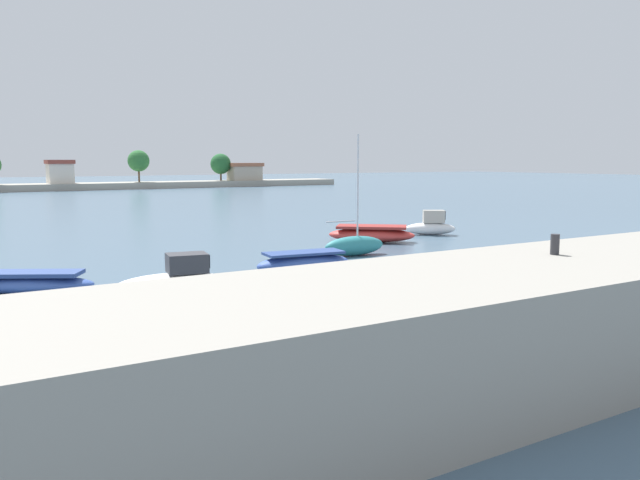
% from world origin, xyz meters
% --- Properties ---
extents(ground_plane, '(400.00, 400.00, 0.00)m').
position_xyz_m(ground_plane, '(0.00, 0.00, 0.00)').
color(ground_plane, '#476075').
extents(mooring_bollard, '(0.23, 0.23, 0.54)m').
position_xyz_m(mooring_bollard, '(-6.02, -7.17, 3.07)').
color(mooring_bollard, '#2D2D33').
rests_on(mooring_bollard, seawall_embankment).
extents(moored_boat_0, '(5.49, 4.07, 0.88)m').
position_xyz_m(moored_boat_0, '(-16.80, 9.32, 0.42)').
color(moored_boat_0, '#3856A8').
rests_on(moored_boat_0, ground).
extents(moored_boat_1, '(4.67, 2.25, 1.63)m').
position_xyz_m(moored_boat_1, '(-11.86, 5.80, 0.59)').
color(moored_boat_1, white).
rests_on(moored_boat_1, ground).
extents(moored_boat_2, '(4.76, 2.20, 1.04)m').
position_xyz_m(moored_boat_2, '(-5.17, 7.35, 0.50)').
color(moored_boat_2, '#3856A8').
rests_on(moored_boat_2, ground).
extents(moored_boat_3, '(3.77, 1.18, 6.65)m').
position_xyz_m(moored_boat_3, '(0.07, 10.78, 0.59)').
color(moored_boat_3, teal).
rests_on(moored_boat_3, ground).
extents(moored_boat_4, '(5.65, 5.25, 1.06)m').
position_xyz_m(moored_boat_4, '(4.42, 15.10, 0.51)').
color(moored_boat_4, '#C63833').
rests_on(moored_boat_4, ground).
extents(moored_boat_5, '(3.60, 2.90, 1.75)m').
position_xyz_m(moored_boat_5, '(10.34, 16.09, 0.62)').
color(moored_boat_5, white).
rests_on(moored_boat_5, ground).
extents(mooring_buoy_0, '(0.32, 0.32, 0.32)m').
position_xyz_m(mooring_buoy_0, '(15.28, 9.59, 0.16)').
color(mooring_buoy_0, white).
rests_on(mooring_buoy_0, ground).
extents(mooring_buoy_1, '(0.35, 0.35, 0.35)m').
position_xyz_m(mooring_buoy_1, '(7.80, 1.86, 0.18)').
color(mooring_buoy_1, orange).
rests_on(mooring_buoy_1, ground).
extents(mooring_buoy_2, '(0.41, 0.41, 0.41)m').
position_xyz_m(mooring_buoy_2, '(0.42, 3.26, 0.20)').
color(mooring_buoy_2, orange).
rests_on(mooring_buoy_2, ground).
extents(mooring_buoy_3, '(0.35, 0.35, 0.35)m').
position_xyz_m(mooring_buoy_3, '(8.16, 21.77, 0.18)').
color(mooring_buoy_3, yellow).
rests_on(mooring_buoy_3, ground).
extents(distant_shoreline, '(110.33, 7.40, 7.40)m').
position_xyz_m(distant_shoreline, '(-1.76, 101.47, 1.88)').
color(distant_shoreline, '#9E998C').
rests_on(distant_shoreline, ground).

